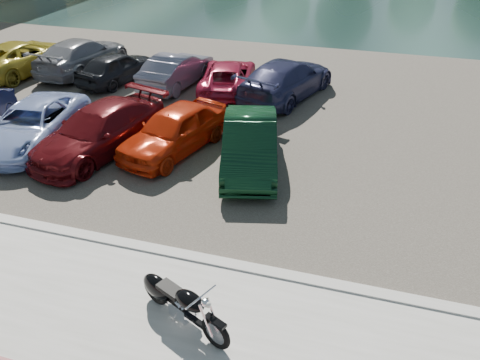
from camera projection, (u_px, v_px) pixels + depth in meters
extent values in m
plane|color=#595447|center=(214.00, 340.00, 8.86)|extent=(200.00, 200.00, 0.00)
cube|color=#A5A39B|center=(243.00, 268.00, 10.46)|extent=(60.00, 0.30, 0.14)
cube|color=#3F3A33|center=(308.00, 114.00, 17.83)|extent=(60.00, 18.00, 0.04)
torus|color=black|center=(216.00, 333.00, 8.45)|extent=(0.67, 0.39, 0.68)
torus|color=black|center=(156.00, 290.00, 9.37)|extent=(0.67, 0.39, 0.68)
cylinder|color=#B2B2B7|center=(216.00, 333.00, 8.45)|extent=(0.44, 0.25, 0.46)
cylinder|color=#B2B2B7|center=(156.00, 290.00, 9.37)|extent=(0.44, 0.25, 0.46)
cylinder|color=silver|center=(206.00, 321.00, 8.31)|extent=(0.32, 0.18, 0.63)
cylinder|color=silver|center=(213.00, 314.00, 8.44)|extent=(0.32, 0.18, 0.63)
cylinder|color=silver|center=(201.00, 297.00, 8.27)|extent=(0.34, 0.70, 0.04)
sphere|color=silver|center=(205.00, 303.00, 8.26)|extent=(0.21, 0.21, 0.16)
sphere|color=silver|center=(208.00, 305.00, 8.22)|extent=(0.15, 0.15, 0.11)
cube|color=black|center=(215.00, 321.00, 8.29)|extent=(0.47, 0.31, 0.06)
cube|color=black|center=(184.00, 313.00, 8.94)|extent=(1.13, 0.59, 0.08)
cube|color=silver|center=(182.00, 309.00, 8.93)|extent=(0.54, 0.48, 0.34)
cylinder|color=silver|center=(185.00, 304.00, 8.77)|extent=(0.30, 0.27, 0.27)
cylinder|color=silver|center=(178.00, 299.00, 8.88)|extent=(0.30, 0.27, 0.27)
ellipsoid|color=black|center=(190.00, 301.00, 8.61)|extent=(0.77, 0.61, 0.32)
cube|color=black|center=(171.00, 289.00, 8.94)|extent=(0.62, 0.48, 0.10)
ellipsoid|color=black|center=(157.00, 287.00, 9.28)|extent=(0.80, 0.61, 0.50)
cube|color=black|center=(156.00, 288.00, 9.34)|extent=(0.44, 0.33, 0.30)
cylinder|color=silver|center=(178.00, 301.00, 9.27)|extent=(1.04, 0.54, 0.09)
cylinder|color=silver|center=(178.00, 298.00, 9.23)|extent=(1.04, 0.54, 0.09)
cylinder|color=#B2B2B7|center=(173.00, 319.00, 8.99)|extent=(0.08, 0.14, 0.22)
imported|color=#9DB2E5|center=(32.00, 125.00, 15.38)|extent=(2.83, 5.06, 1.34)
imported|color=#570C10|center=(100.00, 130.00, 14.86)|extent=(3.28, 5.39, 1.46)
imported|color=red|center=(174.00, 130.00, 14.90)|extent=(2.84, 4.59, 1.46)
imported|color=black|center=(250.00, 144.00, 14.06)|extent=(2.62, 4.75, 1.48)
imported|color=gold|center=(23.00, 57.00, 21.57)|extent=(2.97, 5.38, 1.43)
imported|color=gray|center=(82.00, 55.00, 21.61)|extent=(2.59, 5.38, 1.51)
imported|color=black|center=(117.00, 67.00, 20.40)|extent=(2.58, 4.22, 1.34)
imported|color=slate|center=(177.00, 70.00, 19.99)|extent=(2.03, 4.43, 1.41)
imported|color=#A51B39|center=(228.00, 76.00, 19.50)|extent=(2.92, 4.85, 1.26)
imported|color=#27294D|center=(286.00, 79.00, 18.84)|extent=(3.63, 5.70, 1.54)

